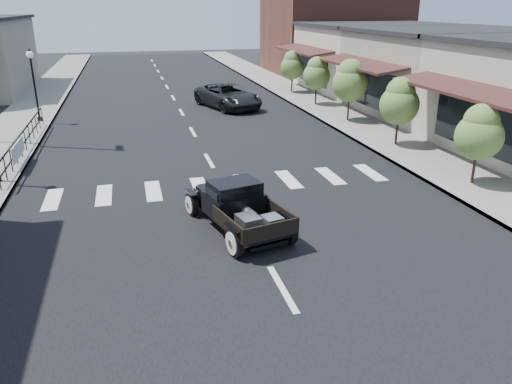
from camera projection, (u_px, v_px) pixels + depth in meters
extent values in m
plane|color=black|center=(250.00, 233.00, 13.76)|extent=(120.00, 120.00, 0.00)
cube|color=black|center=(186.00, 120.00, 27.36)|extent=(14.00, 80.00, 0.02)
cube|color=gray|center=(18.00, 127.00, 25.37)|extent=(3.00, 80.00, 0.15)
cube|color=gray|center=(330.00, 111.00, 29.31)|extent=(3.00, 80.00, 0.15)
cube|color=#A09786|center=(453.00, 74.00, 28.23)|extent=(10.00, 9.00, 4.50)
cube|color=beige|center=(378.00, 58.00, 36.40)|extent=(10.00, 9.00, 4.50)
cube|color=brown|center=(333.00, 33.00, 45.15)|extent=(11.00, 10.00, 7.00)
imported|color=black|center=(228.00, 96.00, 30.24)|extent=(3.87, 5.66, 1.44)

